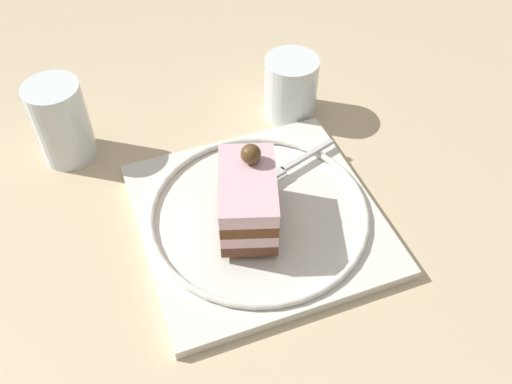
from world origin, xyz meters
TOP-DOWN VIEW (x-y plane):
  - ground_plane at (0.00, 0.00)m, footprint 2.40×2.40m
  - dessert_plate at (-0.02, 0.00)m, footprint 0.30×0.30m
  - cake_slice at (-0.02, 0.02)m, footprint 0.11×0.10m
  - fork at (0.01, -0.07)m, footprint 0.02×0.12m
  - drink_glass_near at (0.11, -0.14)m, footprint 0.07×0.07m
  - drink_glass_far at (0.20, 0.13)m, footprint 0.06×0.06m

SIDE VIEW (x-z plane):
  - ground_plane at x=0.00m, z-range 0.00..0.00m
  - dessert_plate at x=-0.02m, z-range 0.00..0.02m
  - fork at x=0.01m, z-range 0.02..0.03m
  - drink_glass_near at x=0.11m, z-range 0.00..0.07m
  - drink_glass_far at x=0.20m, z-range -0.01..0.09m
  - cake_slice at x=-0.02m, z-range 0.01..0.09m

